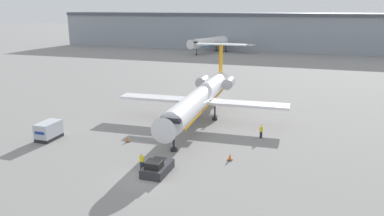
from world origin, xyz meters
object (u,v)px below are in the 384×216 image
Objects in this scene: traffic_cone_right at (230,157)px; airplane_parked_far_left at (220,41)px; pushback_tug at (157,168)px; worker_by_wing at (261,131)px; airplane_main at (201,97)px; traffic_cone_left at (128,140)px; worker_near_tug at (142,161)px; luggage_cart at (49,131)px.

traffic_cone_right is 0.02× the size of airplane_parked_far_left.
pushback_tug is 2.23× the size of worker_by_wing.
traffic_cone_right is at bearing 41.33° from pushback_tug.
worker_by_wing is 98.69m from airplane_parked_far_left.
worker_by_wing is 2.23× the size of traffic_cone_right.
airplane_main is 0.90× the size of airplane_parked_far_left.
airplane_parked_far_left is (-27.10, 102.73, 3.64)m from traffic_cone_right.
traffic_cone_right is at bearing -104.80° from worker_by_wing.
worker_near_tug is at bearing -52.58° from traffic_cone_left.
airplane_parked_far_left is (-29.36, 94.17, 3.08)m from worker_by_wing.
airplane_parked_far_left is (-19.58, 89.09, 0.33)m from airplane_main.
pushback_tug is at bearing -86.79° from airplane_main.
luggage_cart is 0.10× the size of airplane_parked_far_left.
traffic_cone_left is 101.93m from airplane_parked_far_left.
worker_near_tug is 8.74m from traffic_cone_left.
traffic_cone_right is at bearing -75.22° from airplane_parked_far_left.
luggage_cart is 4.25× the size of traffic_cone_right.
airplane_parked_far_left is at bearing 102.40° from airplane_main.
airplane_parked_far_left reaches higher than pushback_tug.
pushback_tug is 10.39m from traffic_cone_left.
luggage_cart is at bearing -178.69° from traffic_cone_right.
traffic_cone_right is at bearing 1.31° from luggage_cart.
pushback_tug is (1.08, -19.30, -3.10)m from airplane_main.
pushback_tug is at bearing -138.67° from traffic_cone_right.
traffic_cone_left is at bearing 172.75° from traffic_cone_right.
luggage_cart is at bearing 163.38° from worker_near_tug.
worker_near_tug is 0.05× the size of airplane_parked_far_left.
luggage_cart is 27.74m from worker_by_wing.
pushback_tug is 2.07m from worker_near_tug.
luggage_cart is 5.30× the size of traffic_cone_left.
luggage_cart is at bearing -88.25° from airplane_parked_far_left.
worker_near_tug is 2.65× the size of traffic_cone_left.
airplane_main reaches higher than traffic_cone_left.
worker_by_wing is 2.78× the size of traffic_cone_left.
traffic_cone_left is at bearing 134.56° from pushback_tug.
airplane_main is 18.36× the size of worker_near_tug.
pushback_tug is at bearing -45.44° from traffic_cone_left.
worker_near_tug is at bearing -127.88° from worker_by_wing.
airplane_main is 91.21m from airplane_parked_far_left.
pushback_tug is 8.57m from traffic_cone_right.
traffic_cone_left is 0.80× the size of traffic_cone_right.
traffic_cone_left is at bearing 127.42° from worker_near_tug.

